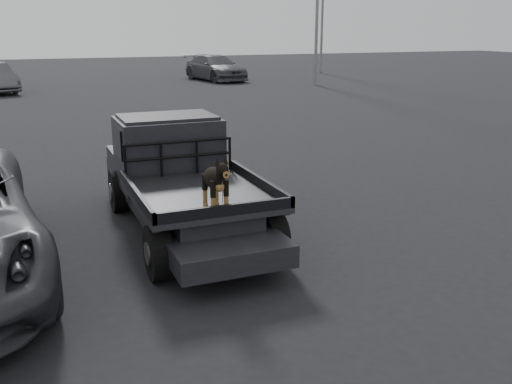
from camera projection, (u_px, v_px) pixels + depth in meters
name	position (u px, v px, depth m)	size (l,w,h in m)	color
ground	(227.00, 286.00, 7.47)	(120.00, 120.00, 0.00)	black
flatbed_ute	(184.00, 204.00, 9.38)	(2.00, 5.40, 0.92)	black
ute_cab	(168.00, 140.00, 9.97)	(1.72, 1.30, 0.88)	black
headache_rack	(179.00, 158.00, 9.35)	(1.80, 0.08, 0.55)	black
dog	(215.00, 183.00, 7.52)	(0.32, 0.60, 0.74)	black
distant_car_b	(216.00, 68.00, 36.06)	(2.20, 5.42, 1.57)	#404145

